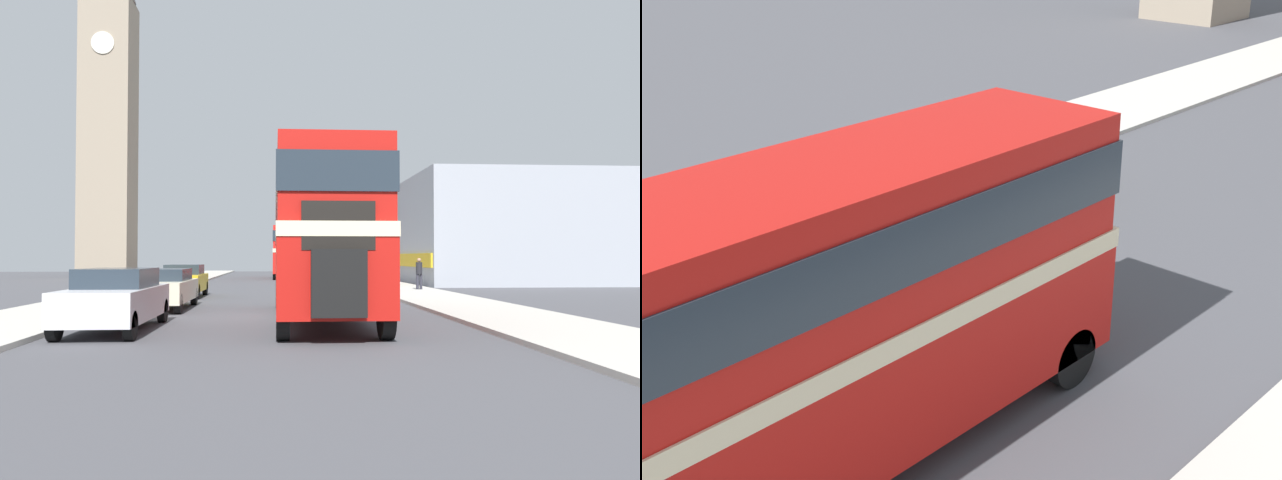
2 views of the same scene
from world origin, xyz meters
The scene contains 4 objects.
ground_plane centered at (0.00, 0.00, 0.00)m, with size 120.00×120.00×0.00m, color #47474C.
double_decker_bus centered at (1.33, -1.01, 2.58)m, with size 2.52×10.59×4.36m.
car_parked_mid centered at (-3.76, 2.95, 0.73)m, with size 1.85×4.64×1.37m.
car_parked_far centered at (-3.98, 9.47, 0.75)m, with size 1.73×3.96×1.44m.
Camera 2 is at (9.60, -6.98, 7.78)m, focal length 50.00 mm.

